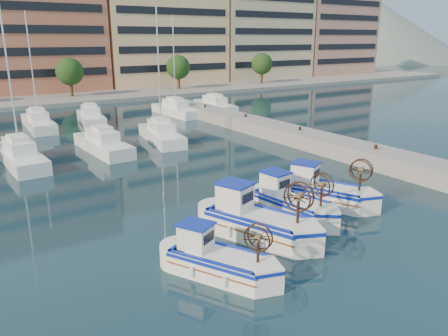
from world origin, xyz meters
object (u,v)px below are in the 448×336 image
fishing_boat_d (323,190)px  fishing_boat_c (290,202)px  fishing_boat_b (255,220)px  fishing_boat_a (217,259)px

fishing_boat_d → fishing_boat_c: bearing=161.2°
fishing_boat_b → fishing_boat_c: fishing_boat_b is taller
fishing_boat_a → fishing_boat_b: 3.85m
fishing_boat_a → fishing_boat_c: bearing=-3.0°
fishing_boat_a → fishing_boat_d: size_ratio=0.88×
fishing_boat_b → fishing_boat_d: bearing=-7.7°
fishing_boat_a → fishing_boat_b: bearing=2.2°
fishing_boat_a → fishing_boat_d: fishing_boat_d is taller
fishing_boat_b → fishing_boat_c: size_ratio=1.12×
fishing_boat_a → fishing_boat_c: 6.97m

